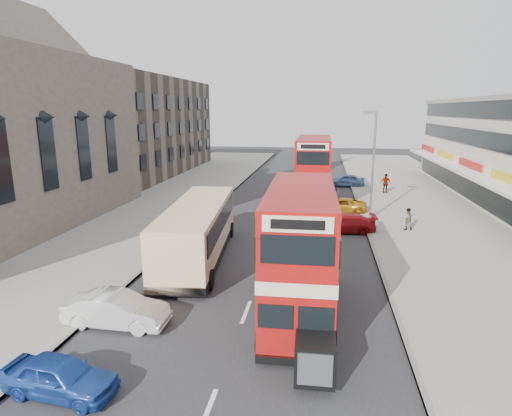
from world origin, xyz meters
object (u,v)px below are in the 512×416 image
Objects in this scene: street_lamp at (372,157)px; car_left_front at (117,310)px; cyclist at (335,205)px; car_right_c at (345,180)px; pedestrian_near at (407,219)px; pedestrian_far at (385,183)px; coach at (198,229)px; car_left_near at (60,376)px; car_right_a at (343,223)px; bus_main at (300,252)px; car_right_b at (340,205)px; bus_second at (313,171)px.

street_lamp reaches higher than car_left_front.
car_right_c is at bearing 90.08° from cyclist.
street_lamp reaches higher than pedestrian_near.
pedestrian_far is at bearing -25.49° from car_left_front.
car_right_c is at bearing 63.38° from coach.
car_left_near is 1.81× the size of pedestrian_far.
street_lamp is 21.52m from car_left_front.
car_right_a is (-2.06, -3.51, -4.15)m from street_lamp.
pedestrian_far is 0.93× the size of cyclist.
bus_main reaches higher than car_left_near.
car_left_front is 2.12× the size of pedestrian_far.
car_left_front is at bearing 14.98° from bus_main.
car_right_c reaches higher than car_right_b.
coach is (-5.98, 5.74, -0.97)m from bus_main.
bus_second reaches higher than car_left_front.
bus_main is 14.80m from pedestrian_near.
car_right_a is 1.04× the size of car_right_b.
pedestrian_near is at bearing -29.09° from car_left_near.
car_left_front is (-0.94, -7.79, -1.05)m from coach.
car_left_front reaches higher than car_right_b.
pedestrian_near is 6.69m from cyclist.
bus_second is at bearing -137.35° from car_right_b.
pedestrian_near is 0.81× the size of pedestrian_far.
car_right_b is (0.00, 5.81, -0.05)m from car_right_a.
car_right_a is at bearing -5.36° from car_right_c.
car_left_near is at bearing -18.17° from car_right_b.
bus_second reaches higher than pedestrian_near.
car_right_b is 11.99m from car_right_c.
pedestrian_far reaches higher than car_left_front.
bus_second is (-0.02, 20.83, 0.29)m from bus_main.
pedestrian_far is (4.66, 8.29, 0.52)m from car_right_b.
car_right_a is at bearing -78.93° from cyclist.
coach is 14.44m from cyclist.
pedestrian_far reaches higher than cyclist.
pedestrian_near is 13.29m from pedestrian_far.
street_lamp is 5.25× the size of pedestrian_near.
car_right_b is at bearing -24.06° from car_left_front.
car_right_a is at bearing -32.20° from car_left_front.
bus_second is 4.30m from car_right_b.
car_right_c is 17.28m from pedestrian_near.
bus_second is at bearing 62.65° from coach.
car_left_near is 20.45m from car_right_a.
bus_main is at bearing -89.39° from cyclist.
cyclist is at bearing -8.76° from car_right_c.
bus_second is 10.39m from pedestrian_near.
street_lamp is 2.02× the size of car_left_front.
street_lamp is 0.79× the size of bus_second.
street_lamp reaches higher than pedestrian_far.
car_right_c is (3.27, 30.06, -2.00)m from bus_main.
cyclist is at bearing -23.35° from car_left_front.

